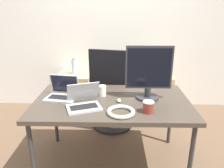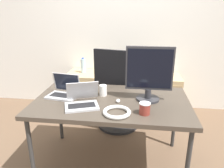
# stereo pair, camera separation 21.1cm
# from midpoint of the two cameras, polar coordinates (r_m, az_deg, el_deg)

# --- Properties ---
(ground_plane) EXTENTS (14.00, 14.00, 0.00)m
(ground_plane) POSITION_cam_midpoint_polar(r_m,az_deg,el_deg) (2.50, 2.42, -19.72)
(ground_plane) COLOR brown
(wall_back) EXTENTS (10.00, 0.05, 2.60)m
(wall_back) POSITION_cam_midpoint_polar(r_m,az_deg,el_deg) (3.48, 4.98, 14.74)
(wall_back) COLOR white
(wall_back) RESTS_ON ground_plane
(desk) EXTENTS (1.49, 0.88, 0.73)m
(desk) POSITION_cam_midpoint_polar(r_m,az_deg,el_deg) (2.14, 2.68, -5.45)
(desk) COLOR #473D33
(desk) RESTS_ON ground_plane
(office_chair) EXTENTS (0.58, 0.61, 1.12)m
(office_chair) POSITION_cam_midpoint_polar(r_m,az_deg,el_deg) (2.90, 3.30, -3.88)
(office_chair) COLOR #232326
(office_chair) RESTS_ON ground_plane
(cabinet_left) EXTENTS (0.48, 0.52, 0.62)m
(cabinet_left) POSITION_cam_midpoint_polar(r_m,az_deg,el_deg) (3.49, -5.57, -1.96)
(cabinet_left) COLOR tan
(cabinet_left) RESTS_ON ground_plane
(cabinet_right) EXTENTS (0.48, 0.52, 0.62)m
(cabinet_right) POSITION_cam_midpoint_polar(r_m,az_deg,el_deg) (3.45, 14.80, -2.84)
(cabinet_right) COLOR tan
(cabinet_right) RESTS_ON ground_plane
(water_bottle) EXTENTS (0.07, 0.07, 0.24)m
(water_bottle) POSITION_cam_midpoint_polar(r_m,az_deg,el_deg) (3.37, -5.79, 4.74)
(water_bottle) COLOR silver
(water_bottle) RESTS_ON cabinet_left
(laptop_left) EXTENTS (0.33, 0.29, 0.22)m
(laptop_left) POSITION_cam_midpoint_polar(r_m,az_deg,el_deg) (2.24, -9.85, -1.94)
(laptop_left) COLOR silver
(laptop_left) RESTS_ON desk
(laptop_right) EXTENTS (0.35, 0.36, 0.21)m
(laptop_right) POSITION_cam_midpoint_polar(r_m,az_deg,el_deg) (2.00, -4.88, -4.45)
(laptop_right) COLOR silver
(laptop_right) RESTS_ON desk
(monitor) EXTENTS (0.44, 0.22, 0.52)m
(monitor) POSITION_cam_midpoint_polar(r_m,az_deg,el_deg) (2.08, 12.55, 2.48)
(monitor) COLOR #2D2D33
(monitor) RESTS_ON desk
(mouse) EXTENTS (0.04, 0.06, 0.03)m
(mouse) POSITION_cam_midpoint_polar(r_m,az_deg,el_deg) (2.07, 4.51, -4.47)
(mouse) COLOR silver
(mouse) RESTS_ON desk
(coffee_cup_white) EXTENTS (0.08, 0.08, 0.11)m
(coffee_cup_white) POSITION_cam_midpoint_polar(r_m,az_deg,el_deg) (2.21, 0.38, -1.72)
(coffee_cup_white) COLOR white
(coffee_cup_white) RESTS_ON desk
(coffee_cup_brown) EXTENTS (0.10, 0.10, 0.10)m
(coffee_cup_brown) POSITION_cam_midpoint_polar(r_m,az_deg,el_deg) (1.87, 11.78, -6.36)
(coffee_cup_brown) COLOR maroon
(coffee_cup_brown) RESTS_ON desk
(cable_coil) EXTENTS (0.24, 0.24, 0.03)m
(cable_coil) POSITION_cam_midpoint_polar(r_m,az_deg,el_deg) (1.85, 4.54, -7.38)
(cable_coil) COLOR white
(cable_coil) RESTS_ON desk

